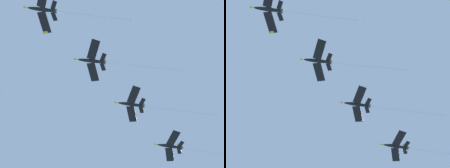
{
  "view_description": "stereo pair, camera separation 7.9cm",
  "coord_description": "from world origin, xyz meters",
  "views": [
    {
      "loc": [
        -29.52,
        -18.32,
        1.82
      ],
      "look_at": [
        28.39,
        10.92,
        110.92
      ],
      "focal_mm": 46.15,
      "sensor_mm": 36.0,
      "label": 1
    },
    {
      "loc": [
        -29.56,
        -18.25,
        1.82
      ],
      "look_at": [
        28.39,
        10.92,
        110.92
      ],
      "focal_mm": 46.15,
      "sensor_mm": 36.0,
      "label": 2
    }
  ],
  "objects": [
    {
      "name": "jet_lead",
      "position": [
        -9.72,
        16.57,
        114.54
      ],
      "size": [
        27.67,
        38.25,
        8.76
      ],
      "color": "black"
    },
    {
      "name": "jet_second",
      "position": [
        17.75,
        8.45,
        110.99
      ],
      "size": [
        27.67,
        39.89,
        7.89
      ],
      "color": "black"
    },
    {
      "name": "jet_third",
      "position": [
        44.96,
        1.4,
        108.69
      ],
      "size": [
        28.02,
        40.74,
        8.75
      ],
      "color": "black"
    },
    {
      "name": "jet_fourth",
      "position": [
        75.62,
        -8.82,
        105.03
      ],
      "size": [
        30.7,
        44.12,
        8.62
      ],
      "color": "black"
    }
  ]
}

